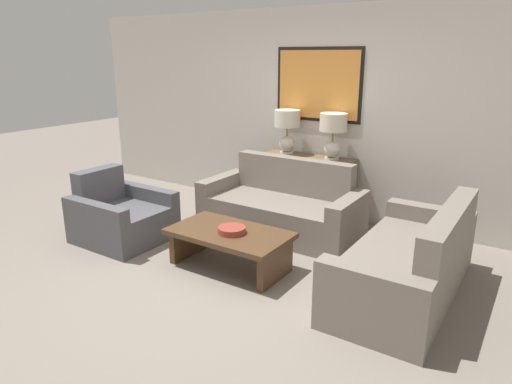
# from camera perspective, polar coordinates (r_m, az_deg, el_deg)

# --- Properties ---
(ground_plane) EXTENTS (20.00, 20.00, 0.00)m
(ground_plane) POSITION_cam_1_polar(r_m,az_deg,el_deg) (4.55, -5.85, -10.30)
(ground_plane) COLOR slate
(back_wall) EXTENTS (7.69, 0.12, 2.65)m
(back_wall) POSITION_cam_1_polar(r_m,az_deg,el_deg) (6.07, 7.87, 9.70)
(back_wall) COLOR beige
(back_wall) RESTS_ON ground_plane
(console_table) EXTENTS (1.22, 0.36, 0.81)m
(console_table) POSITION_cam_1_polar(r_m,az_deg,el_deg) (6.02, 6.45, 0.69)
(console_table) COLOR brown
(console_table) RESTS_ON ground_plane
(table_lamp_left) EXTENTS (0.33, 0.33, 0.57)m
(table_lamp_left) POSITION_cam_1_polar(r_m,az_deg,el_deg) (6.01, 3.92, 8.25)
(table_lamp_left) COLOR silver
(table_lamp_left) RESTS_ON console_table
(table_lamp_right) EXTENTS (0.33, 0.33, 0.57)m
(table_lamp_right) POSITION_cam_1_polar(r_m,az_deg,el_deg) (5.72, 9.61, 7.63)
(table_lamp_right) COLOR silver
(table_lamp_right) RESTS_ON console_table
(couch_by_back_wall) EXTENTS (1.90, 0.86, 0.86)m
(couch_by_back_wall) POSITION_cam_1_polar(r_m,az_deg,el_deg) (5.50, 3.24, -2.09)
(couch_by_back_wall) COLOR slate
(couch_by_back_wall) RESTS_ON ground_plane
(couch_by_side) EXTENTS (0.86, 1.90, 0.86)m
(couch_by_side) POSITION_cam_1_polar(r_m,az_deg,el_deg) (4.28, 18.63, -8.65)
(couch_by_side) COLOR slate
(couch_by_side) RESTS_ON ground_plane
(coffee_table) EXTENTS (1.20, 0.68, 0.39)m
(coffee_table) POSITION_cam_1_polar(r_m,az_deg,el_deg) (4.57, -3.32, -6.06)
(coffee_table) COLOR #4C331E
(coffee_table) RESTS_ON ground_plane
(decorative_bowl) EXTENTS (0.27, 0.27, 0.06)m
(decorative_bowl) POSITION_cam_1_polar(r_m,az_deg,el_deg) (4.48, -3.05, -4.76)
(decorative_bowl) COLOR #93382D
(decorative_bowl) RESTS_ON coffee_table
(armchair_near_back_wall) EXTENTS (0.95, 0.89, 0.79)m
(armchair_near_back_wall) POSITION_cam_1_polar(r_m,az_deg,el_deg) (5.50, -16.51, -3.03)
(armchair_near_back_wall) COLOR #4C4C51
(armchair_near_back_wall) RESTS_ON ground_plane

